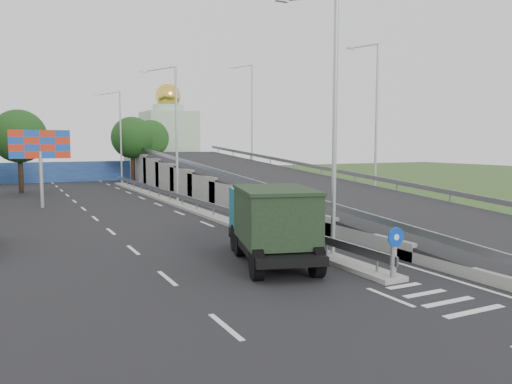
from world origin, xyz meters
TOP-DOWN VIEW (x-y plane):
  - ground at (0.00, 0.00)m, footprint 160.00×160.00m
  - road_surface at (-3.00, 20.00)m, footprint 26.00×90.00m
  - median at (0.00, 24.00)m, footprint 1.00×44.00m
  - overpass_ramp at (7.50, 24.00)m, footprint 10.00×50.00m
  - median_guardrail at (0.00, 24.00)m, footprint 0.09×44.00m
  - sign_bollard at (0.00, 2.17)m, footprint 0.64×0.23m
  - lamp_post_near at (0.11, 6.00)m, footprint 2.74×0.18m
  - lamp_post_mid at (0.11, 26.00)m, footprint 2.74×0.18m
  - lamp_post_far at (0.11, 46.00)m, footprint 2.74×0.18m
  - blue_wall at (-4.00, 52.00)m, footprint 30.00×0.50m
  - church at (10.00, 60.00)m, footprint 7.00×7.00m
  - billboard at (-9.00, 28.00)m, footprint 4.00×0.24m
  - tree_left_mid at (-10.00, 40.00)m, footprint 4.80×4.80m
  - tree_median_far at (2.00, 48.00)m, footprint 4.80×4.80m
  - tree_ramp_far at (6.00, 55.00)m, footprint 4.80×4.80m
  - dump_truck at (-2.15, 6.71)m, footprint 4.15×7.08m

SIDE VIEW (x-z plane):
  - ground at x=0.00m, z-range 0.00..0.00m
  - road_surface at x=-3.00m, z-range -0.02..0.02m
  - median at x=0.00m, z-range 0.00..0.20m
  - median_guardrail at x=0.00m, z-range 0.39..1.10m
  - sign_bollard at x=0.00m, z-range 0.20..1.87m
  - blue_wall at x=-4.00m, z-range 0.00..2.40m
  - dump_truck at x=-2.15m, z-range 0.16..3.10m
  - overpass_ramp at x=7.50m, z-range 0.00..3.50m
  - billboard at x=-9.00m, z-range 1.44..6.94m
  - tree_left_mid at x=-10.00m, z-range 1.38..8.98m
  - tree_median_far at x=2.00m, z-range 1.38..8.98m
  - tree_ramp_far at x=6.00m, z-range 1.38..8.98m
  - church at x=10.00m, z-range -1.59..12.21m
  - lamp_post_near at x=0.11m, z-range 0.77..10.85m
  - lamp_post_mid at x=0.11m, z-range 0.77..10.85m
  - lamp_post_far at x=0.11m, z-range 0.77..10.85m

